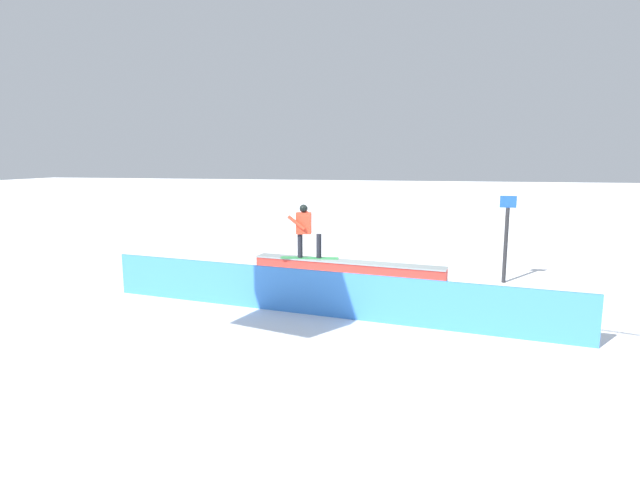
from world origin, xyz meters
TOP-DOWN VIEW (x-y plane):
  - ground_plane at (0.00, 0.00)m, footprint 120.00×120.00m
  - grind_box at (0.00, 0.00)m, footprint 5.22×1.22m
  - snowboarder at (1.18, -0.14)m, footprint 1.60×0.51m
  - safety_fence at (0.00, 3.22)m, footprint 10.00×1.50m
  - trail_marker at (-4.04, -0.50)m, footprint 0.40×0.10m

SIDE VIEW (x-z plane):
  - ground_plane at x=0.00m, z-range 0.00..0.00m
  - grind_box at x=0.00m, z-range -0.02..0.47m
  - safety_fence at x=0.00m, z-range 0.00..0.94m
  - trail_marker at x=-4.04m, z-range 0.07..2.33m
  - snowboarder at x=1.18m, z-range 0.56..2.03m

